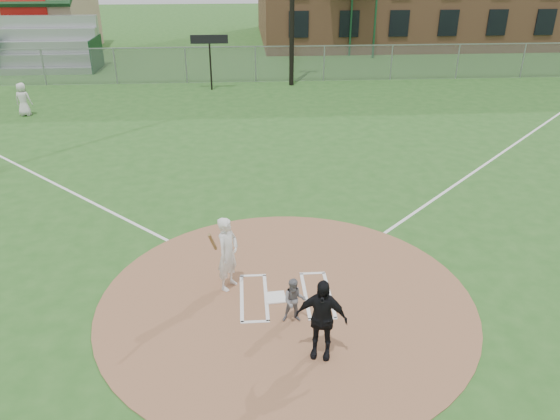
{
  "coord_description": "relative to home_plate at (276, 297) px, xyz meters",
  "views": [
    {
      "loc": [
        -0.86,
        -10.11,
        7.2
      ],
      "look_at": [
        0.0,
        2.0,
        1.3
      ],
      "focal_mm": 35.0,
      "sensor_mm": 36.0,
      "label": 1
    }
  ],
  "objects": [
    {
      "name": "clubhouse",
      "position": [
        -17.76,
        32.9,
        2.35
      ],
      "size": [
        12.2,
        8.71,
        6.23
      ],
      "color": "tan",
      "rests_on": "ground"
    },
    {
      "name": "foul_line_first",
      "position": [
        9.24,
        8.91,
        -0.03
      ],
      "size": [
        17.04,
        17.04,
        0.01
      ],
      "primitive_type": "cube",
      "rotation": [
        0.0,
        0.0,
        -0.79
      ],
      "color": "white",
      "rests_on": "ground"
    },
    {
      "name": "outfield_fence",
      "position": [
        0.24,
        21.91,
        0.98
      ],
      "size": [
        56.08,
        0.08,
        2.03
      ],
      "color": "slate",
      "rests_on": "ground"
    },
    {
      "name": "batter_at_plate",
      "position": [
        -1.05,
        0.53,
        0.88
      ],
      "size": [
        0.73,
        1.09,
        1.78
      ],
      "color": "white",
      "rests_on": "dirt_circle"
    },
    {
      "name": "scoreboard_sign",
      "position": [
        -2.26,
        20.11,
        2.35
      ],
      "size": [
        2.0,
        0.1,
        2.93
      ],
      "color": "black",
      "rests_on": "ground"
    },
    {
      "name": "ground",
      "position": [
        0.24,
        -0.09,
        -0.04
      ],
      "size": [
        140.0,
        140.0,
        0.0
      ],
      "primitive_type": "plane",
      "color": "#285A1F",
      "rests_on": "ground"
    },
    {
      "name": "home_plate",
      "position": [
        0.0,
        0.0,
        0.0
      ],
      "size": [
        0.49,
        0.49,
        0.03
      ],
      "primitive_type": "cube",
      "rotation": [
        0.0,
        0.0,
        0.09
      ],
      "color": "white",
      "rests_on": "dirt_circle"
    },
    {
      "name": "bleachers",
      "position": [
        -12.76,
        26.11,
        1.55
      ],
      "size": [
        6.08,
        3.2,
        3.2
      ],
      "color": "#B7BABF",
      "rests_on": "ground"
    },
    {
      "name": "foul_line_third",
      "position": [
        -8.76,
        8.91,
        -0.03
      ],
      "size": [
        17.04,
        17.04,
        0.01
      ],
      "primitive_type": "cube",
      "rotation": [
        0.0,
        0.0,
        0.79
      ],
      "color": "white",
      "rests_on": "ground"
    },
    {
      "name": "ondeck_player",
      "position": [
        -10.77,
        15.59,
        0.73
      ],
      "size": [
        0.8,
        0.58,
        1.53
      ],
      "primitive_type": "imported",
      "rotation": [
        0.0,
        0.0,
        3.02
      ],
      "color": "silver",
      "rests_on": "ground"
    },
    {
      "name": "dirt_circle",
      "position": [
        0.24,
        -0.09,
        -0.03
      ],
      "size": [
        8.4,
        8.4,
        0.02
      ],
      "primitive_type": "cylinder",
      "color": "#9C6B4A",
      "rests_on": "ground"
    },
    {
      "name": "umpire",
      "position": [
        0.74,
        -1.94,
        0.83
      ],
      "size": [
        1.07,
        0.66,
        1.69
      ],
      "primitive_type": "imported",
      "rotation": [
        0.0,
        0.0,
        -0.27
      ],
      "color": "black",
      "rests_on": "dirt_circle"
    },
    {
      "name": "batters_boxes",
      "position": [
        0.24,
        0.06,
        -0.01
      ],
      "size": [
        2.08,
        1.88,
        0.01
      ],
      "color": "white",
      "rests_on": "dirt_circle"
    },
    {
      "name": "catcher",
      "position": [
        0.34,
        -0.84,
        0.49
      ],
      "size": [
        0.5,
        0.4,
        1.01
      ],
      "primitive_type": "imported",
      "rotation": [
        0.0,
        0.0,
        -0.03
      ],
      "color": "slate",
      "rests_on": "dirt_circle"
    }
  ]
}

